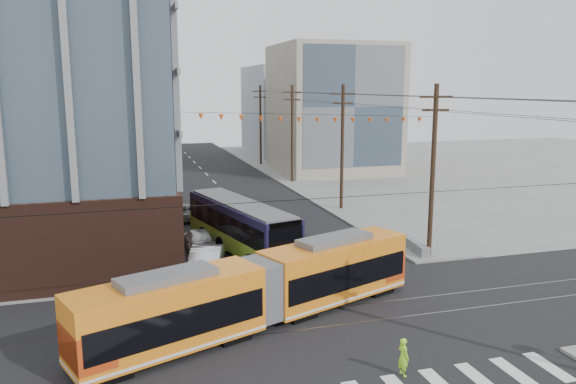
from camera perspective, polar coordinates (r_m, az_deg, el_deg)
name	(u,v)px	position (r m, az deg, el deg)	size (l,w,h in m)	color
ground	(385,352)	(24.48, 9.80, -15.70)	(160.00, 160.00, 0.00)	slate
bg_bldg_nw_near	(57,102)	(71.92, -22.39, 8.42)	(18.00, 16.00, 18.00)	#8C99A5
bg_bldg_ne_near	(332,109)	(72.45, 4.54, 8.40)	(14.00, 14.00, 16.00)	gray
bg_bldg_nw_far	(92,92)	(91.65, -19.33, 9.56)	(16.00, 18.00, 20.00)	gray
bg_bldg_ne_far	(300,110)	(92.01, 1.19, 8.28)	(16.00, 16.00, 14.00)	#8C99A5
utility_pole_far	(261,126)	(77.97, -2.81, 6.74)	(0.30, 0.30, 11.00)	black
streetcar	(260,290)	(26.01, -2.83, -9.95)	(17.21, 2.42, 3.32)	orange
city_bus	(241,226)	(37.52, -4.84, -3.44)	(2.59, 11.97, 3.39)	#1A1739
parked_car_silver	(208,258)	(33.76, -8.16, -6.64)	(1.77, 5.08, 1.67)	#BBBCC3
parked_car_white	(198,239)	(38.70, -9.10, -4.69)	(1.83, 4.50, 1.31)	silver
parked_car_grey	(184,211)	(47.22, -10.56, -1.95)	(2.17, 4.70, 1.31)	slate
pedestrian	(403,357)	(22.53, 11.63, -16.08)	(0.55, 0.36, 1.50)	#97F728
jersey_barrier	(414,246)	(38.37, 12.71, -5.37)	(0.87, 3.88, 0.78)	slate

